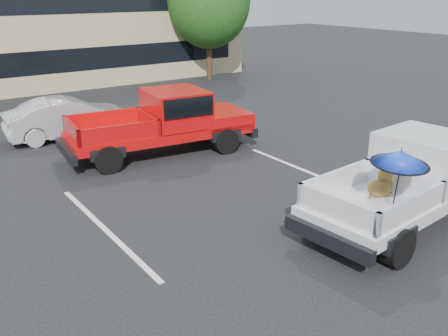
# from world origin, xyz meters

# --- Properties ---
(ground) EXTENTS (90.00, 90.00, 0.00)m
(ground) POSITION_xyz_m (0.00, 0.00, 0.00)
(ground) COLOR black
(ground) RESTS_ON ground
(stripe_left) EXTENTS (0.12, 5.00, 0.01)m
(stripe_left) POSITION_xyz_m (-3.00, 2.00, 0.00)
(stripe_left) COLOR silver
(stripe_left) RESTS_ON ground
(stripe_right) EXTENTS (0.12, 5.00, 0.01)m
(stripe_right) POSITION_xyz_m (3.00, 2.00, 0.00)
(stripe_right) COLOR silver
(stripe_right) RESTS_ON ground
(motel_building) EXTENTS (20.40, 8.40, 6.30)m
(motel_building) POSITION_xyz_m (2.00, 20.99, 3.21)
(motel_building) COLOR tan
(motel_building) RESTS_ON ground
(tree_right) EXTENTS (4.46, 4.46, 6.78)m
(tree_right) POSITION_xyz_m (9.00, 16.00, 4.21)
(tree_right) COLOR #332114
(tree_right) RESTS_ON ground
(silver_pickup) EXTENTS (5.84, 2.51, 2.06)m
(silver_pickup) POSITION_xyz_m (2.89, -1.38, 1.05)
(silver_pickup) COLOR black
(silver_pickup) RESTS_ON ground
(red_pickup) EXTENTS (6.02, 2.69, 1.92)m
(red_pickup) POSITION_xyz_m (0.82, 5.84, 1.05)
(red_pickup) COLOR black
(red_pickup) RESTS_ON ground
(silver_sedan) EXTENTS (4.23, 1.78, 1.36)m
(silver_sedan) POSITION_xyz_m (-1.24, 9.24, 0.68)
(silver_sedan) COLOR #B1B3B9
(silver_sedan) RESTS_ON ground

